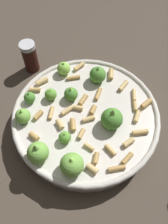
% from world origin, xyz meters
% --- Properties ---
extents(ground_plane, '(2.40, 2.40, 0.00)m').
position_xyz_m(ground_plane, '(0.00, 0.00, 0.00)').
color(ground_plane, '#42382D').
extents(cooking_pan, '(0.34, 0.34, 0.11)m').
position_xyz_m(cooking_pan, '(-0.00, -0.00, 0.03)').
color(cooking_pan, beige).
rests_on(cooking_pan, ground).
extents(pepper_shaker, '(0.04, 0.04, 0.09)m').
position_xyz_m(pepper_shaker, '(-0.15, 0.18, 0.05)').
color(pepper_shaker, '#33140F').
rests_on(pepper_shaker, ground).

